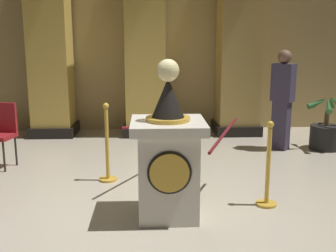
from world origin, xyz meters
TOP-DOWN VIEW (x-y plane):
  - ground_plane at (0.00, 0.00)m, footprint 10.06×10.06m
  - back_wall at (0.00, 4.28)m, footprint 10.06×0.16m
  - pedestal_clock at (0.26, -0.27)m, footprint 0.78×0.78m
  - stanchion_near at (1.42, -0.04)m, footprint 0.24×0.24m
  - stanchion_far at (-0.50, 0.90)m, footprint 0.24×0.24m
  - velvet_rope at (0.46, 0.43)m, footprint 1.46×1.45m
  - column_left at (-1.84, 3.74)m, footprint 0.90×0.90m
  - column_right at (1.84, 3.74)m, footprint 0.94×0.94m
  - column_centre_rear at (0.00, 3.74)m, footprint 0.92×0.92m
  - potted_palm_right at (3.13, 2.38)m, footprint 0.73×0.68m
  - bystander_guest at (2.34, 2.42)m, footprint 0.41×0.41m
  - cafe_chair_red at (-2.13, 1.61)m, footprint 0.48×0.48m

SIDE VIEW (x-z plane):
  - ground_plane at x=0.00m, z-range 0.00..0.00m
  - potted_palm_right at x=3.13m, z-range -0.18..0.79m
  - stanchion_near at x=1.42m, z-range -0.15..0.84m
  - stanchion_far at x=-0.50m, z-range -0.16..0.91m
  - cafe_chair_red at x=-2.13m, z-range 0.09..1.05m
  - pedestal_clock at x=0.26m, z-range -0.19..1.50m
  - velvet_rope at x=0.46m, z-range 0.68..0.90m
  - bystander_guest at x=2.34m, z-range 0.06..1.77m
  - column_left at x=-1.84m, z-range -0.01..3.76m
  - column_right at x=1.84m, z-range -0.01..3.76m
  - column_centre_rear at x=0.00m, z-range -0.01..3.76m
  - back_wall at x=0.00m, z-range 0.00..3.93m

